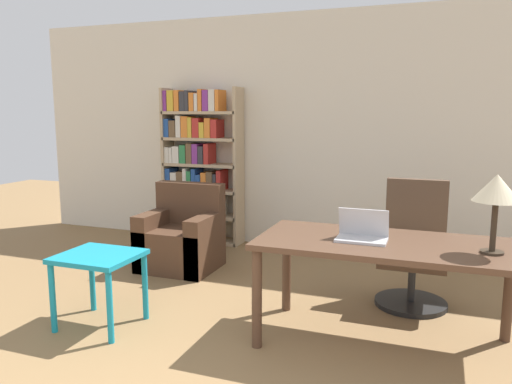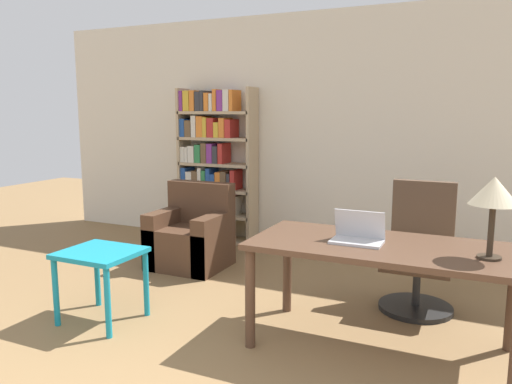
{
  "view_description": "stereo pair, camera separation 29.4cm",
  "coord_description": "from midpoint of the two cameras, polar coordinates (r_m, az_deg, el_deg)",
  "views": [
    {
      "loc": [
        1.06,
        -1.09,
        1.6
      ],
      "look_at": [
        -0.26,
        2.47,
        0.98
      ],
      "focal_mm": 35.0,
      "sensor_mm": 36.0,
      "label": 1
    },
    {
      "loc": [
        1.33,
        -0.98,
        1.6
      ],
      "look_at": [
        -0.26,
        2.47,
        0.98
      ],
      "focal_mm": 35.0,
      "sensor_mm": 36.0,
      "label": 2
    }
  ],
  "objects": [
    {
      "name": "wall_back",
      "position": [
        5.7,
        8.27,
        6.63
      ],
      "size": [
        8.0,
        0.06,
        2.7
      ],
      "color": "beige",
      "rests_on": "ground_plane"
    },
    {
      "name": "desk",
      "position": [
        3.47,
        12.3,
        -7.03
      ],
      "size": [
        1.73,
        0.81,
        0.73
      ],
      "color": "#4C3323",
      "rests_on": "ground_plane"
    },
    {
      "name": "laptop",
      "position": [
        3.43,
        9.65,
        -4.7
      ],
      "size": [
        0.34,
        0.21,
        0.21
      ],
      "color": "#B2B2B7",
      "rests_on": "desk"
    },
    {
      "name": "table_lamp",
      "position": [
        3.28,
        23.53,
        0.16
      ],
      "size": [
        0.28,
        0.28,
        0.49
      ],
      "color": "#2D2319",
      "rests_on": "desk"
    },
    {
      "name": "office_chair",
      "position": [
        4.34,
        15.72,
        -6.55
      ],
      "size": [
        0.59,
        0.59,
        1.03
      ],
      "color": "black",
      "rests_on": "ground_plane"
    },
    {
      "name": "side_table_blue",
      "position": [
        3.96,
        -19.59,
        -8.05
      ],
      "size": [
        0.57,
        0.51,
        0.56
      ],
      "color": "teal",
      "rests_on": "ground_plane"
    },
    {
      "name": "armchair",
      "position": [
        5.21,
        -10.12,
        -5.4
      ],
      "size": [
        0.74,
        0.64,
        0.86
      ],
      "color": "#472D1E",
      "rests_on": "ground_plane"
    },
    {
      "name": "bookshelf",
      "position": [
        6.16,
        -8.13,
        2.8
      ],
      "size": [
        0.99,
        0.28,
        1.87
      ],
      "color": "tan",
      "rests_on": "ground_plane"
    }
  ]
}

